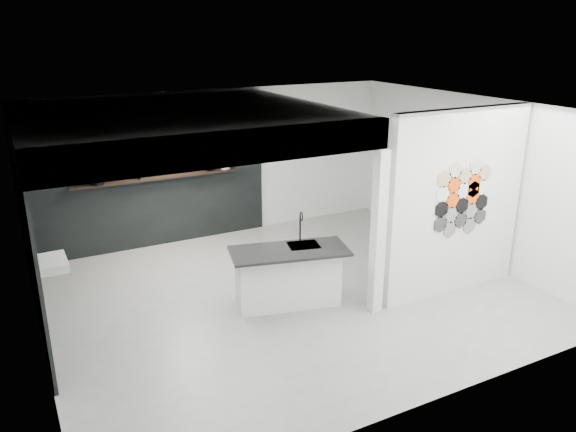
{
  "coord_description": "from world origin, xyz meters",
  "views": [
    {
      "loc": [
        -3.64,
        -6.83,
        3.87
      ],
      "look_at": [
        0.1,
        0.3,
        1.15
      ],
      "focal_mm": 35.0,
      "sensor_mm": 36.0,
      "label": 1
    }
  ],
  "objects_px": {
    "stockpot": "(97,179)",
    "glass_bowl": "(225,166)",
    "wall_basin": "(51,263)",
    "kitchen_island": "(288,275)",
    "partition_panel": "(456,203)",
    "kettle": "(209,167)",
    "utensil_cup": "(100,181)",
    "glass_vase": "(227,165)",
    "bottle_dark": "(139,175)"
  },
  "relations": [
    {
      "from": "glass_bowl",
      "to": "bottle_dark",
      "type": "distance_m",
      "value": 1.62
    },
    {
      "from": "kitchen_island",
      "to": "glass_bowl",
      "type": "height_order",
      "value": "glass_bowl"
    },
    {
      "from": "wall_basin",
      "to": "kitchen_island",
      "type": "relative_size",
      "value": 0.33
    },
    {
      "from": "wall_basin",
      "to": "glass_vase",
      "type": "relative_size",
      "value": 4.15
    },
    {
      "from": "utensil_cup",
      "to": "partition_panel",
      "type": "bearing_deg",
      "value": -41.27
    },
    {
      "from": "wall_basin",
      "to": "glass_vase",
      "type": "xyz_separation_m",
      "value": [
        3.39,
        2.07,
        0.54
      ]
    },
    {
      "from": "glass_vase",
      "to": "partition_panel",
      "type": "bearing_deg",
      "value": -61.77
    },
    {
      "from": "kitchen_island",
      "to": "wall_basin",
      "type": "bearing_deg",
      "value": 174.67
    },
    {
      "from": "glass_bowl",
      "to": "bottle_dark",
      "type": "relative_size",
      "value": 0.93
    },
    {
      "from": "stockpot",
      "to": "glass_bowl",
      "type": "height_order",
      "value": "stockpot"
    },
    {
      "from": "partition_panel",
      "to": "utensil_cup",
      "type": "distance_m",
      "value": 5.86
    },
    {
      "from": "glass_vase",
      "to": "glass_bowl",
      "type": "bearing_deg",
      "value": 180.0
    },
    {
      "from": "kettle",
      "to": "glass_bowl",
      "type": "relative_size",
      "value": 1.3
    },
    {
      "from": "kettle",
      "to": "glass_bowl",
      "type": "height_order",
      "value": "kettle"
    },
    {
      "from": "wall_basin",
      "to": "kettle",
      "type": "relative_size",
      "value": 3.25
    },
    {
      "from": "bottle_dark",
      "to": "wall_basin",
      "type": "bearing_deg",
      "value": -129.85
    },
    {
      "from": "wall_basin",
      "to": "utensil_cup",
      "type": "xyz_separation_m",
      "value": [
        1.06,
        2.07,
        0.52
      ]
    },
    {
      "from": "kettle",
      "to": "wall_basin",
      "type": "bearing_deg",
      "value": -135.2
    },
    {
      "from": "wall_basin",
      "to": "kettle",
      "type": "distance_m",
      "value": 3.7
    },
    {
      "from": "wall_basin",
      "to": "kitchen_island",
      "type": "bearing_deg",
      "value": -19.13
    },
    {
      "from": "kitchen_island",
      "to": "bottle_dark",
      "type": "bearing_deg",
      "value": 126.78
    },
    {
      "from": "utensil_cup",
      "to": "kitchen_island",
      "type": "bearing_deg",
      "value": -57.54
    },
    {
      "from": "stockpot",
      "to": "glass_bowl",
      "type": "relative_size",
      "value": 1.55
    },
    {
      "from": "kitchen_island",
      "to": "bottle_dark",
      "type": "height_order",
      "value": "bottle_dark"
    },
    {
      "from": "stockpot",
      "to": "bottle_dark",
      "type": "relative_size",
      "value": 1.44
    },
    {
      "from": "glass_bowl",
      "to": "utensil_cup",
      "type": "relative_size",
      "value": 1.43
    },
    {
      "from": "stockpot",
      "to": "utensil_cup",
      "type": "relative_size",
      "value": 2.23
    },
    {
      "from": "stockpot",
      "to": "glass_vase",
      "type": "height_order",
      "value": "stockpot"
    },
    {
      "from": "wall_basin",
      "to": "kitchen_island",
      "type": "height_order",
      "value": "kitchen_island"
    },
    {
      "from": "stockpot",
      "to": "glass_bowl",
      "type": "xyz_separation_m",
      "value": [
        2.33,
        0.0,
        -0.04
      ]
    },
    {
      "from": "partition_panel",
      "to": "stockpot",
      "type": "distance_m",
      "value": 5.9
    },
    {
      "from": "wall_basin",
      "to": "kettle",
      "type": "bearing_deg",
      "value": 34.31
    },
    {
      "from": "glass_bowl",
      "to": "glass_vase",
      "type": "height_order",
      "value": "glass_vase"
    },
    {
      "from": "kitchen_island",
      "to": "glass_vase",
      "type": "distance_m",
      "value": 3.28
    },
    {
      "from": "partition_panel",
      "to": "wall_basin",
      "type": "distance_m",
      "value": 5.78
    },
    {
      "from": "glass_bowl",
      "to": "bottle_dark",
      "type": "xyz_separation_m",
      "value": [
        -1.62,
        0.0,
        0.03
      ]
    },
    {
      "from": "bottle_dark",
      "to": "utensil_cup",
      "type": "height_order",
      "value": "bottle_dark"
    },
    {
      "from": "glass_bowl",
      "to": "partition_panel",
      "type": "bearing_deg",
      "value": -61.23
    },
    {
      "from": "stockpot",
      "to": "kettle",
      "type": "distance_m",
      "value": 2.01
    },
    {
      "from": "kettle",
      "to": "utensil_cup",
      "type": "xyz_separation_m",
      "value": [
        -1.96,
        0.0,
        -0.03
      ]
    },
    {
      "from": "wall_basin",
      "to": "bottle_dark",
      "type": "bearing_deg",
      "value": 50.15
    },
    {
      "from": "kitchen_island",
      "to": "utensil_cup",
      "type": "xyz_separation_m",
      "value": [
        -1.99,
        3.12,
        0.92
      ]
    },
    {
      "from": "stockpot",
      "to": "kettle",
      "type": "xyz_separation_m",
      "value": [
        2.01,
        0.0,
        -0.01
      ]
    },
    {
      "from": "stockpot",
      "to": "utensil_cup",
      "type": "height_order",
      "value": "stockpot"
    },
    {
      "from": "wall_basin",
      "to": "utensil_cup",
      "type": "bearing_deg",
      "value": 62.8
    },
    {
      "from": "wall_basin",
      "to": "glass_bowl",
      "type": "relative_size",
      "value": 4.22
    },
    {
      "from": "wall_basin",
      "to": "stockpot",
      "type": "relative_size",
      "value": 2.72
    },
    {
      "from": "kitchen_island",
      "to": "bottle_dark",
      "type": "relative_size",
      "value": 11.75
    },
    {
      "from": "wall_basin",
      "to": "kitchen_island",
      "type": "xyz_separation_m",
      "value": [
        3.05,
        -1.06,
        -0.4
      ]
    },
    {
      "from": "partition_panel",
      "to": "utensil_cup",
      "type": "bearing_deg",
      "value": 138.73
    }
  ]
}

